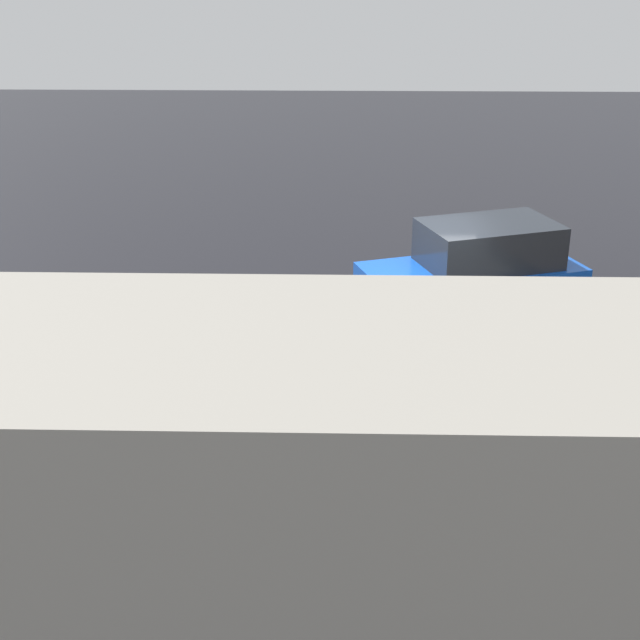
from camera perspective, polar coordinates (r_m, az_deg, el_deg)
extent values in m
plane|color=black|center=(16.10, 5.72, -1.45)|extent=(60.00, 60.00, 0.00)
cube|color=gray|center=(12.40, 7.03, -9.39)|extent=(24.00, 3.20, 0.04)
cube|color=blue|center=(16.39, 9.57, 1.80)|extent=(4.24, 2.89, 0.99)
cube|color=#1E232B|center=(16.24, 10.75, 4.81)|extent=(2.70, 2.18, 0.77)
cylinder|color=black|center=(15.46, 6.37, -1.33)|extent=(0.64, 0.40, 0.60)
cylinder|color=black|center=(16.66, 4.40, 0.59)|extent=(0.64, 0.40, 0.60)
cylinder|color=black|center=(16.61, 14.52, -0.18)|extent=(0.64, 0.40, 0.60)
cylinder|color=black|center=(17.74, 12.14, 1.54)|extent=(0.64, 0.40, 0.60)
cylinder|color=#197A2D|center=(13.54, -7.73, -5.05)|extent=(0.22, 0.22, 0.62)
sphere|color=#197A2D|center=(13.37, -7.81, -3.68)|extent=(0.26, 0.26, 0.26)
cylinder|color=#197A2D|center=(13.48, -7.07, -4.79)|extent=(0.10, 0.09, 0.09)
cylinder|color=#197A2D|center=(13.53, -8.41, -4.75)|extent=(0.10, 0.09, 0.09)
cylinder|color=#2D2D2D|center=(13.67, -7.66, -6.09)|extent=(0.31, 0.31, 0.06)
cube|color=silver|center=(13.31, -12.48, -2.00)|extent=(0.27, 0.38, 0.55)
sphere|color=tan|center=(13.16, -12.62, -0.48)|extent=(0.22, 0.22, 0.22)
cylinder|color=#1E1E2D|center=(13.69, -12.18, -4.50)|extent=(0.13, 0.13, 0.85)
cylinder|color=#1E1E2D|center=(13.53, -12.29, -4.85)|extent=(0.13, 0.13, 0.85)
cylinder|color=silver|center=(13.53, -12.34, -1.57)|extent=(0.09, 0.09, 0.50)
cylinder|color=silver|center=(13.10, -12.63, -2.44)|extent=(0.09, 0.09, 0.50)
cylinder|color=#B7BABF|center=(11.22, 16.05, -10.95)|extent=(0.04, 0.04, 1.05)
cylinder|color=#B7BABF|center=(10.96, 9.40, -11.14)|extent=(0.04, 0.04, 1.05)
cylinder|color=#B7BABF|center=(10.86, 2.51, -11.18)|extent=(0.04, 0.04, 1.05)
cylinder|color=#B7BABF|center=(10.91, -4.40, -11.07)|extent=(0.04, 0.04, 1.05)
cylinder|color=#B7BABF|center=(10.82, 12.98, -8.98)|extent=(6.45, 0.04, 0.04)
cylinder|color=#B7BABF|center=(11.04, 12.79, -10.84)|extent=(6.45, 0.04, 0.04)
cylinder|color=#4C4C51|center=(12.40, -9.65, -3.29)|extent=(0.07, 0.07, 2.40)
cube|color=black|center=(12.02, -9.95, 0.78)|extent=(0.04, 0.44, 0.44)
cylinder|color=black|center=(16.28, 7.89, -1.25)|extent=(2.49, 2.49, 0.01)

